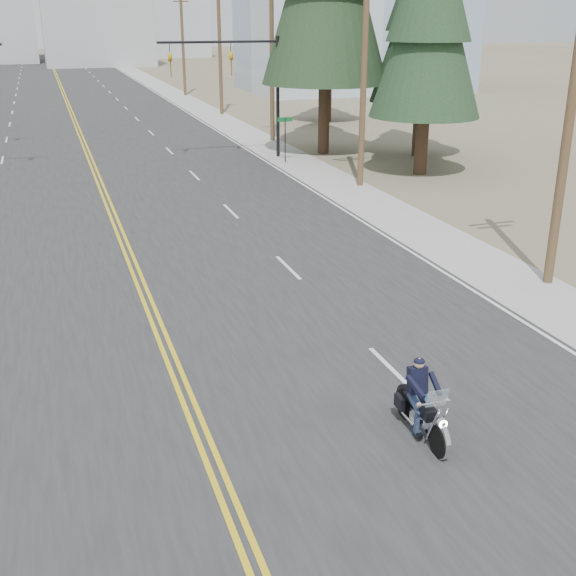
# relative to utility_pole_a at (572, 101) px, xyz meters

# --- Properties ---
(ground_plane) EXTENTS (400.00, 400.00, 0.00)m
(ground_plane) POSITION_rel_utility_pole_a_xyz_m (-12.50, -8.00, -5.73)
(ground_plane) COLOR #776D56
(ground_plane) RESTS_ON ground
(road) EXTENTS (20.00, 200.00, 0.01)m
(road) POSITION_rel_utility_pole_a_xyz_m (-12.50, 62.00, -5.73)
(road) COLOR #303033
(road) RESTS_ON ground
(sidewalk_right) EXTENTS (3.00, 200.00, 0.01)m
(sidewalk_right) POSITION_rel_utility_pole_a_xyz_m (-1.00, 62.00, -5.73)
(sidewalk_right) COLOR #A5A5A0
(sidewalk_right) RESTS_ON ground
(traffic_mast_right) EXTENTS (7.10, 0.26, 7.00)m
(traffic_mast_right) POSITION_rel_utility_pole_a_xyz_m (-3.52, 24.00, -0.79)
(traffic_mast_right) COLOR black
(traffic_mast_right) RESTS_ON ground
(street_sign) EXTENTS (0.90, 0.06, 2.62)m
(street_sign) POSITION_rel_utility_pole_a_xyz_m (-1.70, 22.00, -3.93)
(street_sign) COLOR black
(street_sign) RESTS_ON ground
(utility_pole_a) EXTENTS (2.20, 0.30, 11.00)m
(utility_pole_a) POSITION_rel_utility_pole_a_xyz_m (0.00, 0.00, 0.00)
(utility_pole_a) COLOR brown
(utility_pole_a) RESTS_ON ground
(utility_pole_b) EXTENTS (2.20, 0.30, 11.50)m
(utility_pole_b) POSITION_rel_utility_pole_a_xyz_m (0.00, 15.00, 0.25)
(utility_pole_b) COLOR brown
(utility_pole_b) RESTS_ON ground
(utility_pole_c) EXTENTS (2.20, 0.30, 11.00)m
(utility_pole_c) POSITION_rel_utility_pole_a_xyz_m (0.00, 30.00, 0.00)
(utility_pole_c) COLOR brown
(utility_pole_c) RESTS_ON ground
(utility_pole_d) EXTENTS (2.20, 0.30, 11.50)m
(utility_pole_d) POSITION_rel_utility_pole_a_xyz_m (0.00, 45.00, 0.25)
(utility_pole_d) COLOR brown
(utility_pole_d) RESTS_ON ground
(utility_pole_e) EXTENTS (2.20, 0.30, 11.00)m
(utility_pole_e) POSITION_rel_utility_pole_a_xyz_m (0.00, 62.00, 0.00)
(utility_pole_e) COLOR brown
(utility_pole_e) RESTS_ON ground
(haze_bldg_b) EXTENTS (18.00, 14.00, 14.00)m
(haze_bldg_b) POSITION_rel_utility_pole_a_xyz_m (-4.50, 117.00, 1.27)
(haze_bldg_b) COLOR #ADB2B7
(haze_bldg_b) RESTS_ON ground
(haze_bldg_c) EXTENTS (16.00, 12.00, 18.00)m
(haze_bldg_c) POSITION_rel_utility_pole_a_xyz_m (27.50, 102.00, 3.27)
(haze_bldg_c) COLOR #B7BCC6
(haze_bldg_c) RESTS_ON ground
(haze_bldg_e) EXTENTS (14.00, 14.00, 12.00)m
(haze_bldg_e) POSITION_rel_utility_pole_a_xyz_m (12.50, 142.00, 0.27)
(haze_bldg_e) COLOR #B7BCC6
(haze_bldg_e) RESTS_ON ground
(motorcyclist) EXTENTS (0.97, 2.13, 1.64)m
(motorcyclist) POSITION_rel_utility_pole_a_xyz_m (-8.24, -6.84, -4.91)
(motorcyclist) COLOR black
(motorcyclist) RESTS_ON ground
(conifer_near) EXTENTS (5.82, 5.82, 15.39)m
(conifer_near) POSITION_rel_utility_pole_a_xyz_m (4.29, 16.69, 3.11)
(conifer_near) COLOR #382619
(conifer_near) RESTS_ON ground
(conifer_far) EXTENTS (5.94, 5.94, 15.90)m
(conifer_far) POSITION_rel_utility_pole_a_xyz_m (7.10, 37.86, 3.39)
(conifer_far) COLOR #382619
(conifer_far) RESTS_ON ground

